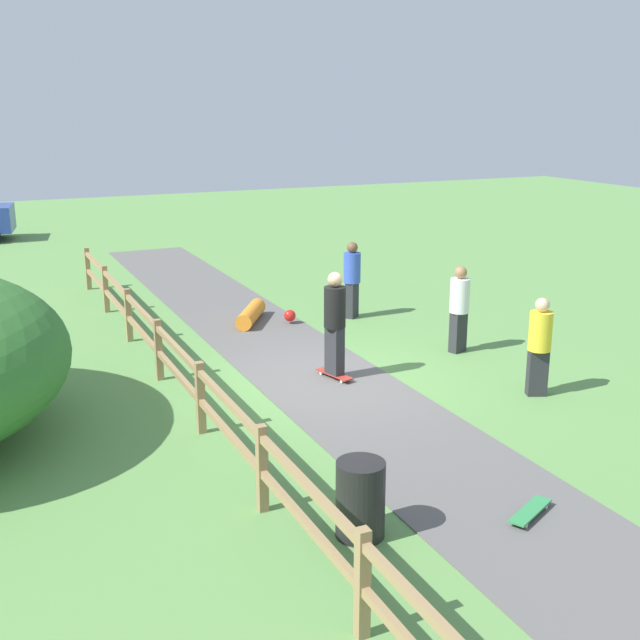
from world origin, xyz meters
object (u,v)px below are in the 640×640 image
(skater_riding, at_px, (335,319))
(skater_fallen, at_px, (254,314))
(trash_bin, at_px, (360,499))
(bystander_yellow, at_px, (540,342))
(bystander_white, at_px, (459,305))
(bystander_blue, at_px, (352,276))
(skateboard_loose, at_px, (530,511))

(skater_riding, bearing_deg, skater_fallen, 90.33)
(trash_bin, bearing_deg, bystander_yellow, 30.09)
(bystander_yellow, bearing_deg, skater_riding, 142.23)
(bystander_white, bearing_deg, bystander_blue, 102.92)
(bystander_white, height_order, bystander_blue, bystander_blue)
(skateboard_loose, bearing_deg, trash_bin, 166.26)
(bystander_white, relative_size, bystander_yellow, 1.02)
(trash_bin, xyz_separation_m, bystander_blue, (4.18, 8.47, 0.51))
(skateboard_loose, relative_size, bystander_blue, 0.46)
(trash_bin, relative_size, skateboard_loose, 1.12)
(bystander_blue, height_order, bystander_yellow, bystander_blue)
(trash_bin, bearing_deg, bystander_blue, 63.74)
(skater_riding, xyz_separation_m, skateboard_loose, (-0.01, -5.36, -1.01))
(skater_fallen, distance_m, skateboard_loose, 9.43)
(skater_riding, bearing_deg, bystander_yellow, -37.77)
(skater_riding, xyz_separation_m, bystander_blue, (2.16, 3.60, -0.14))
(bystander_blue, bearing_deg, trash_bin, -116.26)
(trash_bin, xyz_separation_m, skateboard_loose, (2.01, -0.49, -0.36))
(skateboard_loose, bearing_deg, bystander_blue, 76.39)
(skater_riding, distance_m, skateboard_loose, 5.45)
(skater_fallen, height_order, skateboard_loose, skater_fallen)
(skater_riding, xyz_separation_m, bystander_yellow, (2.73, -2.12, -0.18))
(trash_bin, height_order, skater_riding, skater_riding)
(bystander_blue, distance_m, bystander_yellow, 5.75)
(trash_bin, bearing_deg, bystander_white, 47.24)
(skateboard_loose, xyz_separation_m, bystander_yellow, (2.74, 3.24, 0.83))
(skater_riding, relative_size, bystander_yellow, 1.14)
(trash_bin, relative_size, bystander_blue, 0.52)
(skater_riding, bearing_deg, bystander_white, 8.58)
(bystander_blue, bearing_deg, bystander_yellow, -84.30)
(skater_riding, height_order, skateboard_loose, skater_riding)
(bystander_blue, bearing_deg, skater_fallen, 167.89)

